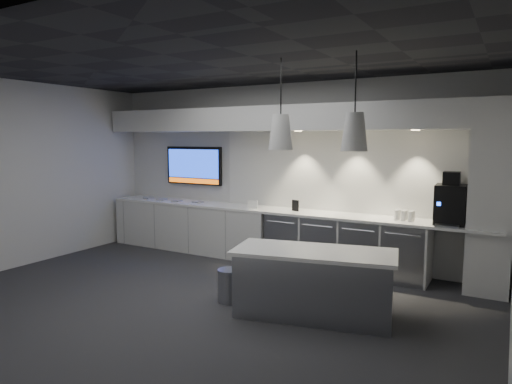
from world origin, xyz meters
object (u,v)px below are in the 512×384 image
Objects in this scene: island at (314,283)px; coffee_machine at (450,203)px; bin at (229,285)px; wall_tv at (194,166)px.

island is 2.41m from coffee_machine.
coffee_machine is (2.34, 2.00, 0.99)m from bin.
coffee_machine is at bearing -3.07° from wall_tv.
island is at bearing 4.46° from bin.
bin is (-1.12, -0.09, -0.19)m from island.
island is 1.14m from bin.
island is at bearing -32.66° from wall_tv.
bin is at bearing 172.35° from island.
wall_tv is 3.46m from bin.
island is at bearing -125.08° from coffee_machine.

